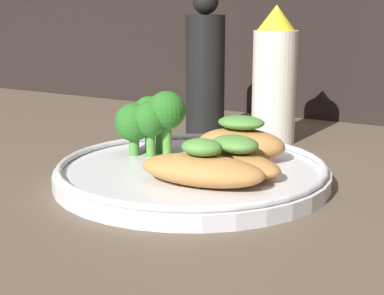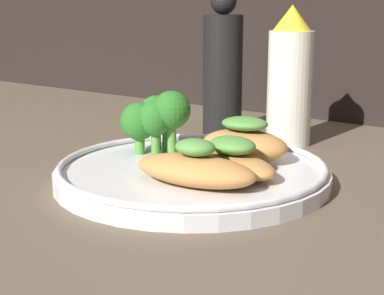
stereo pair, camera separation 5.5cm
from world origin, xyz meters
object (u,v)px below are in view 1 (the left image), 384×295
plate (192,172)px  sauce_bottle (271,78)px  broccoli_bunch (152,117)px  pepper_grinder (205,69)px

plate → sauce_bottle: (-0.46, 19.64, 6.91)cm
broccoli_bunch → pepper_grinder: 17.74cm
plate → pepper_grinder: pepper_grinder is taller
pepper_grinder → plate: bearing=-64.0°
plate → sauce_bottle: 20.82cm
sauce_bottle → pepper_grinder: size_ratio=0.89×
broccoli_bunch → sauce_bottle: 18.25cm
plate → broccoli_bunch: bearing=158.0°
sauce_bottle → pepper_grinder: 9.12cm
plate → sauce_bottle: sauce_bottle is taller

